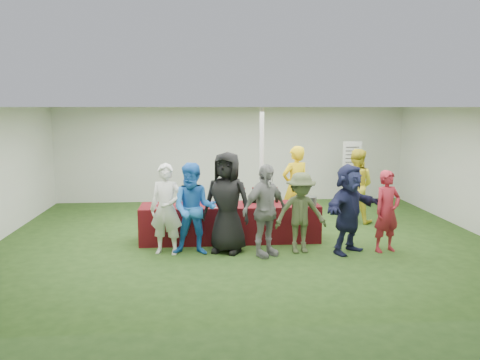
{
  "coord_description": "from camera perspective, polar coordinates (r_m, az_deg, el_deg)",
  "views": [
    {
      "loc": [
        -0.85,
        -9.37,
        2.7
      ],
      "look_at": [
        -0.1,
        -0.13,
        1.25
      ],
      "focal_mm": 35.0,
      "sensor_mm": 36.0,
      "label": 1
    }
  ],
  "objects": [
    {
      "name": "customer_0",
      "position": [
        8.72,
        -8.96,
        -3.52
      ],
      "size": [
        0.69,
        0.54,
        1.69
      ],
      "primitive_type": "imported",
      "rotation": [
        0.0,
        0.0,
        -0.24
      ],
      "color": "silver",
      "rests_on": "ground"
    },
    {
      "name": "customer_3",
      "position": [
        8.49,
        3.05,
        -3.73
      ],
      "size": [
        1.06,
        0.89,
        1.7
      ],
      "primitive_type": "imported",
      "rotation": [
        0.0,
        0.0,
        0.58
      ],
      "color": "gray",
      "rests_on": "ground"
    },
    {
      "name": "dump_bucket",
      "position": [
        9.46,
        8.54,
        -2.56
      ],
      "size": [
        0.26,
        0.26,
        0.18
      ],
      "primitive_type": "cylinder",
      "color": "slate",
      "rests_on": "serving_table"
    },
    {
      "name": "serving_table",
      "position": [
        9.55,
        -1.2,
        -5.21
      ],
      "size": [
        3.6,
        0.8,
        0.75
      ],
      "primitive_type": "cube",
      "color": "#540E10",
      "rests_on": "ground"
    },
    {
      "name": "staff_pourer",
      "position": [
        10.6,
        6.75,
        -0.82
      ],
      "size": [
        0.79,
        0.66,
        1.85
      ],
      "primitive_type": "imported",
      "rotation": [
        0.0,
        0.0,
        3.53
      ],
      "color": "yellow",
      "rests_on": "ground"
    },
    {
      "name": "customer_1",
      "position": [
        8.61,
        -5.64,
        -3.55
      ],
      "size": [
        0.89,
        0.73,
        1.7
      ],
      "primitive_type": "imported",
      "rotation": [
        0.0,
        0.0,
        -0.11
      ],
      "color": "blue",
      "rests_on": "ground"
    },
    {
      "name": "ground",
      "position": [
        9.79,
        0.55,
        -7.12
      ],
      "size": [
        60.0,
        60.0,
        0.0
      ],
      "primitive_type": "plane",
      "color": "#284719",
      "rests_on": "ground"
    },
    {
      "name": "tent",
      "position": [
        10.74,
        2.65,
        1.66
      ],
      "size": [
        10.0,
        10.0,
        10.0
      ],
      "color": "white",
      "rests_on": "ground"
    },
    {
      "name": "customer_2",
      "position": [
        8.7,
        -1.6,
        -2.76
      ],
      "size": [
        1.09,
        0.92,
        1.89
      ],
      "primitive_type": "imported",
      "rotation": [
        0.0,
        0.0,
        -0.42
      ],
      "color": "black",
      "rests_on": "ground"
    },
    {
      "name": "wine_glasses",
      "position": [
        9.19,
        -6.8,
        -2.73
      ],
      "size": [
        1.22,
        0.12,
        0.16
      ],
      "color": "silver",
      "rests_on": "serving_table"
    },
    {
      "name": "customer_4",
      "position": [
        8.77,
        7.4,
        -4.0
      ],
      "size": [
        1.01,
        0.63,
        1.51
      ],
      "primitive_type": "imported",
      "rotation": [
        0.0,
        0.0,
        0.07
      ],
      "color": "#444F2E",
      "rests_on": "ground"
    },
    {
      "name": "customer_6",
      "position": [
        9.18,
        17.49,
        -3.66
      ],
      "size": [
        0.65,
        0.53,
        1.54
      ],
      "primitive_type": "imported",
      "rotation": [
        0.0,
        0.0,
        0.32
      ],
      "color": "maroon",
      "rests_on": "ground"
    },
    {
      "name": "wine_list_sign",
      "position": [
        12.8,
        13.48,
        2.42
      ],
      "size": [
        0.5,
        0.03,
        1.8
      ],
      "color": "slate",
      "rests_on": "ground"
    },
    {
      "name": "water_bottle",
      "position": [
        9.52,
        -1.13,
        -2.29
      ],
      "size": [
        0.07,
        0.07,
        0.23
      ],
      "color": "silver",
      "rests_on": "serving_table"
    },
    {
      "name": "bar_towel",
      "position": [
        9.73,
        8.16,
        -2.68
      ],
      "size": [
        0.25,
        0.18,
        0.03
      ],
      "primitive_type": "cube",
      "color": "white",
      "rests_on": "serving_table"
    },
    {
      "name": "staff_back",
      "position": [
        11.33,
        13.92,
        -0.67
      ],
      "size": [
        1.07,
        1.01,
        1.74
      ],
      "primitive_type": "imported",
      "rotation": [
        0.0,
        0.0,
        2.59
      ],
      "color": "yellow",
      "rests_on": "ground"
    },
    {
      "name": "customer_5",
      "position": [
        8.9,
        13.12,
        -3.43
      ],
      "size": [
        1.53,
        1.34,
        1.68
      ],
      "primitive_type": "imported",
      "rotation": [
        0.0,
        0.0,
        0.66
      ],
      "color": "#1B1F41",
      "rests_on": "ground"
    },
    {
      "name": "wine_bottles",
      "position": [
        9.63,
        2.47,
        -2.07
      ],
      "size": [
        0.74,
        0.14,
        0.32
      ],
      "color": "black",
      "rests_on": "serving_table"
    }
  ]
}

